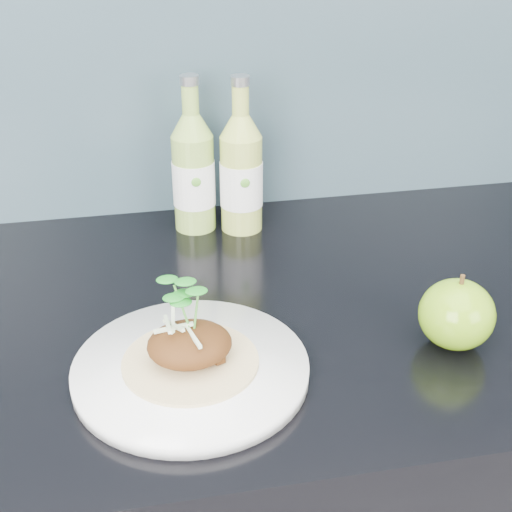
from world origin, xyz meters
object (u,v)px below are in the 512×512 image
(cider_bottle_right, at_px, (241,174))
(green_apple, at_px, (457,314))
(dinner_plate, at_px, (191,369))
(cider_bottle_left, at_px, (193,173))

(cider_bottle_right, bearing_deg, green_apple, -63.58)
(green_apple, height_order, cider_bottle_right, cider_bottle_right)
(dinner_plate, xyz_separation_m, green_apple, (0.29, 0.00, 0.03))
(cider_bottle_left, relative_size, cider_bottle_right, 1.00)
(cider_bottle_left, bearing_deg, cider_bottle_right, -4.87)
(cider_bottle_left, height_order, cider_bottle_right, same)
(dinner_plate, xyz_separation_m, cider_bottle_right, (0.11, 0.33, 0.08))
(green_apple, distance_m, cider_bottle_right, 0.38)
(dinner_plate, relative_size, cider_bottle_left, 1.40)
(dinner_plate, height_order, green_apple, green_apple)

